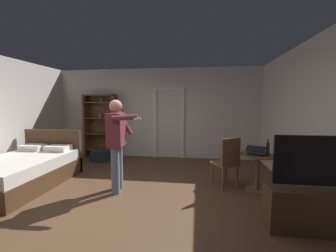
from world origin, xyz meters
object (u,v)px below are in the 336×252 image
at_px(bed, 23,170).
at_px(person_blue_shirt, 117,138).
at_px(laptop, 256,152).
at_px(side_table, 258,166).
at_px(tv_flatscreen, 316,203).
at_px(suitcase_dark, 100,156).
at_px(bottle_on_table, 268,149).
at_px(bookshelf, 101,123).
at_px(wooden_chair, 227,161).

xyz_separation_m(bed, person_blue_shirt, (1.99, -0.01, 0.70)).
distance_m(laptop, person_blue_shirt, 2.58).
distance_m(bed, side_table, 4.60).
bearing_deg(side_table, tv_flatscreen, -72.73).
bearing_deg(bed, suitcase_dark, 69.52).
xyz_separation_m(bed, bottle_on_table, (4.72, 0.27, 0.52)).
relative_size(laptop, person_blue_shirt, 0.25).
distance_m(bookshelf, wooden_chair, 4.15).
bearing_deg(bottle_on_table, tv_flatscreen, -78.03).
distance_m(bed, bookshelf, 2.66).
distance_m(bed, tv_flatscreen, 5.05).
height_order(bookshelf, tv_flatscreen, bookshelf).
relative_size(bookshelf, wooden_chair, 1.94).
bearing_deg(suitcase_dark, bottle_on_table, -13.29).
xyz_separation_m(side_table, wooden_chair, (-0.55, 0.06, 0.07)).
height_order(tv_flatscreen, bottle_on_table, tv_flatscreen).
relative_size(bed, person_blue_shirt, 1.23).
bearing_deg(person_blue_shirt, bed, 179.71).
bearing_deg(person_blue_shirt, suitcase_dark, 123.66).
bearing_deg(bookshelf, person_blue_shirt, -59.33).
height_order(bed, wooden_chair, bed).
bearing_deg(person_blue_shirt, tv_flatscreen, -16.58).
bearing_deg(bottle_on_table, bed, -176.77).
distance_m(bed, wooden_chair, 4.06).
relative_size(bottle_on_table, person_blue_shirt, 0.17).
xyz_separation_m(tv_flatscreen, side_table, (-0.39, 1.24, 0.11)).
xyz_separation_m(laptop, person_blue_shirt, (-2.55, -0.32, 0.25)).
relative_size(tv_flatscreen, suitcase_dark, 2.74).
xyz_separation_m(bed, tv_flatscreen, (4.97, -0.90, 0.06)).
xyz_separation_m(laptop, wooden_chair, (-0.50, 0.10, -0.21)).
bearing_deg(side_table, wooden_chair, 174.18).
distance_m(laptop, wooden_chair, 0.55).
bearing_deg(person_blue_shirt, bookshelf, 120.67).
xyz_separation_m(bed, laptop, (4.54, 0.31, 0.45)).
bearing_deg(bed, person_blue_shirt, -0.29).
xyz_separation_m(bookshelf, wooden_chair, (3.54, -2.11, -0.49)).
xyz_separation_m(bookshelf, bottle_on_table, (4.23, -2.24, -0.21)).
relative_size(laptop, wooden_chair, 0.43).
height_order(bed, person_blue_shirt, person_blue_shirt).
relative_size(side_table, laptop, 1.65).
bearing_deg(person_blue_shirt, bottle_on_table, 5.78).
relative_size(wooden_chair, person_blue_shirt, 0.58).
height_order(bed, laptop, bed).
height_order(side_table, person_blue_shirt, person_blue_shirt).
xyz_separation_m(side_table, bottle_on_table, (0.14, -0.08, 0.35)).
height_order(bed, bookshelf, bookshelf).
xyz_separation_m(bed, bookshelf, (0.49, 2.51, 0.73)).
bearing_deg(tv_flatscreen, bed, 169.76).
height_order(tv_flatscreen, wooden_chair, tv_flatscreen).
xyz_separation_m(tv_flatscreen, person_blue_shirt, (-2.98, 0.89, 0.64)).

